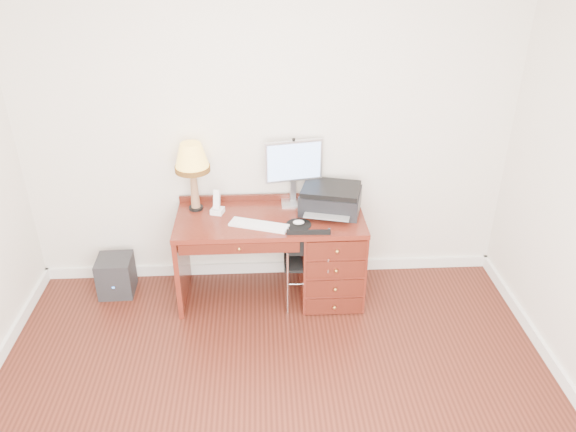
{
  "coord_description": "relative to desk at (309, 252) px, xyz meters",
  "views": [
    {
      "loc": [
        -0.06,
        -2.52,
        2.89
      ],
      "look_at": [
        0.13,
        1.2,
        0.87
      ],
      "focal_mm": 35.0,
      "sensor_mm": 36.0,
      "label": 1
    }
  ],
  "objects": [
    {
      "name": "ground",
      "position": [
        -0.32,
        -1.4,
        -0.41
      ],
      "size": [
        4.0,
        4.0,
        0.0
      ],
      "primitive_type": "plane",
      "color": "#39140D",
      "rests_on": "ground"
    },
    {
      "name": "room_shell",
      "position": [
        -0.32,
        -0.77,
        -0.36
      ],
      "size": [
        4.0,
        4.0,
        4.0
      ],
      "color": "silver",
      "rests_on": "ground"
    },
    {
      "name": "desk",
      "position": [
        0.0,
        0.0,
        0.0
      ],
      "size": [
        1.5,
        0.67,
        0.75
      ],
      "color": "maroon",
      "rests_on": "ground"
    },
    {
      "name": "monitor",
      "position": [
        -0.11,
        0.24,
        0.68
      ],
      "size": [
        0.47,
        0.19,
        0.55
      ],
      "rotation": [
        0.0,
        0.0,
        0.19
      ],
      "color": "silver",
      "rests_on": "desk"
    },
    {
      "name": "keyboard",
      "position": [
        -0.41,
        -0.15,
        0.35
      ],
      "size": [
        0.48,
        0.28,
        0.02
      ],
      "primitive_type": "cube",
      "rotation": [
        0.0,
        0.0,
        -0.34
      ],
      "color": "white",
      "rests_on": "desk"
    },
    {
      "name": "mouse_pad",
      "position": [
        -0.1,
        -0.14,
        0.35
      ],
      "size": [
        0.2,
        0.2,
        0.04
      ],
      "color": "black",
      "rests_on": "desk"
    },
    {
      "name": "printer",
      "position": [
        0.17,
        0.09,
        0.44
      ],
      "size": [
        0.55,
        0.47,
        0.21
      ],
      "rotation": [
        0.0,
        0.0,
        -0.26
      ],
      "color": "black",
      "rests_on": "desk"
    },
    {
      "name": "leg_lamp",
      "position": [
        -0.92,
        0.17,
        0.76
      ],
      "size": [
        0.28,
        0.28,
        0.57
      ],
      "color": "black",
      "rests_on": "desk"
    },
    {
      "name": "phone",
      "position": [
        -0.74,
        0.08,
        0.4
      ],
      "size": [
        0.12,
        0.12,
        0.2
      ],
      "rotation": [
        0.0,
        0.0,
        -0.29
      ],
      "color": "white",
      "rests_on": "desk"
    },
    {
      "name": "pen_cup",
      "position": [
        -0.03,
        0.22,
        0.39
      ],
      "size": [
        0.08,
        0.08,
        0.1
      ],
      "primitive_type": "cylinder",
      "color": "black",
      "rests_on": "desk"
    },
    {
      "name": "chair",
      "position": [
        -0.03,
        -0.18,
        0.06
      ],
      "size": [
        0.38,
        0.39,
        0.79
      ],
      "rotation": [
        0.0,
        0.0,
        -0.04
      ],
      "color": "black",
      "rests_on": "ground"
    },
    {
      "name": "equipment_box",
      "position": [
        -1.64,
        0.1,
        -0.25
      ],
      "size": [
        0.29,
        0.29,
        0.33
      ],
      "primitive_type": "cube",
      "rotation": [
        0.0,
        0.0,
        0.03
      ],
      "color": "black",
      "rests_on": "ground"
    }
  ]
}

